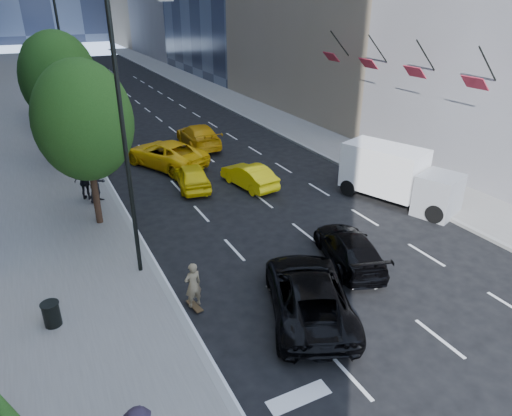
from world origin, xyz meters
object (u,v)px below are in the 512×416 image
black_sedan_mercedes (349,248)px  city_bus (82,98)px  trash_can (52,315)px  black_sedan_lincoln (309,293)px  box_truck (397,176)px  skateboarder (193,288)px

black_sedan_mercedes → city_bus: (-6.00, 30.25, 1.11)m
trash_can → city_bus: bearing=80.3°
black_sedan_lincoln → box_truck: bearing=-124.3°
city_bus → box_truck: bearing=-42.1°
black_sedan_mercedes → skateboarder: bearing=17.6°
skateboarder → box_truck: size_ratio=0.27×
skateboarder → box_truck: 13.09m
city_bus → trash_can: size_ratio=15.92×
city_bus → trash_can: 29.70m
skateboarder → box_truck: bearing=-171.9°
skateboarder → black_sedan_mercedes: 6.58m
black_sedan_mercedes → trash_can: size_ratio=5.78×
box_truck → trash_can: size_ratio=7.85×
black_sedan_lincoln → trash_can: 8.37m
black_sedan_lincoln → black_sedan_mercedes: bearing=-125.0°
black_sedan_mercedes → box_truck: bearing=-129.8°
box_truck → trash_can: box_truck is taller
box_truck → black_sedan_lincoln: bearing=-167.6°
black_sedan_lincoln → box_truck: (9.11, 5.84, 0.67)m
city_bus → box_truck: size_ratio=2.03×
skateboarder → black_sedan_mercedes: (6.58, 0.04, -0.17)m
city_bus → trash_can: (-5.01, -29.25, -1.23)m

